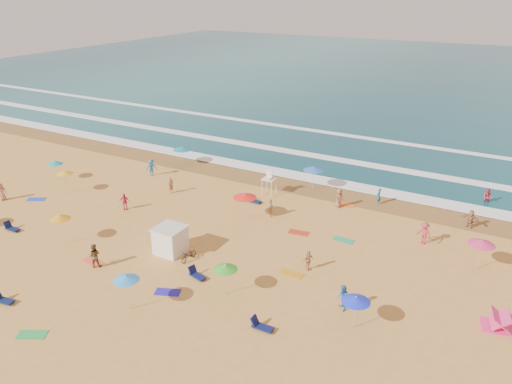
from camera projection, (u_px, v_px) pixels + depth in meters
The scene contains 12 objects.
ground at pixel (252, 242), 39.83m from camera, with size 220.00×220.00×0.00m, color gold.
ocean at pixel (444, 78), 107.39m from camera, with size 220.00×140.00×0.18m, color #0C4756.
wet_sand at pixel (314, 189), 49.88m from camera, with size 220.00×220.00×0.00m, color olive.
surf_foam at pixel (344, 163), 56.94m from camera, with size 200.00×18.70×0.05m.
cabana at pixel (170, 241), 37.93m from camera, with size 2.00×2.00×2.00m, color white.
cabana_roof at pixel (169, 228), 37.52m from camera, with size 2.20×2.20×0.12m, color silver.
bicycle at pixel (189, 255), 37.06m from camera, with size 0.56×1.61×0.84m, color black.
lifeguard_stand at pixel (269, 184), 48.50m from camera, with size 1.20×1.20×2.10m, color white, non-canonical shape.
beach_umbrellas at pixel (263, 214), 39.68m from camera, with size 59.21×28.25×0.79m.
loungers at pixel (278, 293), 33.00m from camera, with size 47.19×22.45×0.34m.
towels at pixel (215, 249), 38.75m from camera, with size 48.53×27.93×0.03m.
beachgoers at pixel (299, 213), 42.78m from camera, with size 46.94×27.01×2.12m.
Camera 1 is at (17.38, -30.53, 19.18)m, focal length 35.00 mm.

